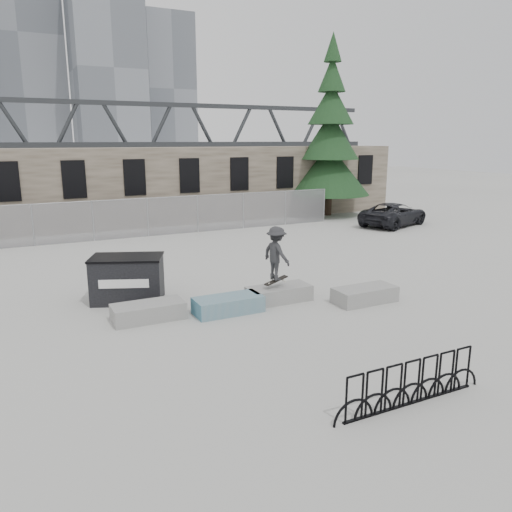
{
  "coord_description": "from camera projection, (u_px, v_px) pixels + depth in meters",
  "views": [
    {
      "loc": [
        -6.36,
        -13.08,
        4.98
      ],
      "look_at": [
        0.59,
        0.95,
        1.3
      ],
      "focal_mm": 35.0,
      "sensor_mm": 36.0,
      "label": 1
    }
  ],
  "objects": [
    {
      "name": "dumpster",
      "position": [
        128.0,
        279.0,
        15.59
      ],
      "size": [
        2.52,
        2.05,
        1.44
      ],
      "rotation": [
        0.0,
        0.0,
        -0.38
      ],
      "color": "black",
      "rests_on": "ground"
    },
    {
      "name": "stone_wall",
      "position": [
        130.0,
        187.0,
        28.95
      ],
      "size": [
        36.0,
        2.58,
        4.5
      ],
      "color": "brown",
      "rests_on": "ground"
    },
    {
      "name": "skateboarder",
      "position": [
        276.0,
        253.0,
        15.23
      ],
      "size": [
        0.83,
        1.18,
        1.79
      ],
      "rotation": [
        0.0,
        0.0,
        1.78
      ],
      "color": "#2A2A2D",
      "rests_on": "ground"
    },
    {
      "name": "bike_rack",
      "position": [
        412.0,
        383.0,
        9.5
      ],
      "size": [
        3.59,
        0.07,
        0.9
      ],
      "rotation": [
        0.0,
        0.0,
        0.0
      ],
      "color": "black",
      "rests_on": "ground"
    },
    {
      "name": "planter_offset",
      "position": [
        365.0,
        294.0,
        15.56
      ],
      "size": [
        2.0,
        0.9,
        0.48
      ],
      "color": "gray",
      "rests_on": "ground"
    },
    {
      "name": "suv",
      "position": [
        394.0,
        214.0,
        29.3
      ],
      "size": [
        5.33,
        3.74,
        1.35
      ],
      "primitive_type": "imported",
      "rotation": [
        0.0,
        0.0,
        1.91
      ],
      "color": "black",
      "rests_on": "ground"
    },
    {
      "name": "spruce_tree",
      "position": [
        330.0,
        147.0,
        32.45
      ],
      "size": [
        5.34,
        5.34,
        11.5
      ],
      "color": "#38281E",
      "rests_on": "ground"
    },
    {
      "name": "planter_far_left",
      "position": [
        148.0,
        311.0,
        14.04
      ],
      "size": [
        2.0,
        0.9,
        0.48
      ],
      "color": "gray",
      "rests_on": "ground"
    },
    {
      "name": "chainlink_fence",
      "position": [
        148.0,
        217.0,
        25.96
      ],
      "size": [
        22.06,
        0.06,
        2.02
      ],
      "color": "gray",
      "rests_on": "ground"
    },
    {
      "name": "planter_center_right",
      "position": [
        279.0,
        293.0,
        15.66
      ],
      "size": [
        2.0,
        0.9,
        0.48
      ],
      "color": "gray",
      "rests_on": "ground"
    },
    {
      "name": "skyline_towers",
      "position": [
        25.0,
        51.0,
        91.95
      ],
      "size": [
        58.0,
        28.0,
        48.0
      ],
      "color": "slate",
      "rests_on": "ground"
    },
    {
      "name": "truss_bridge",
      "position": [
        140.0,
        146.0,
        66.65
      ],
      "size": [
        70.0,
        3.0,
        9.8
      ],
      "color": "#2D3033",
      "rests_on": "ground"
    },
    {
      "name": "planter_center_left",
      "position": [
        228.0,
        304.0,
        14.62
      ],
      "size": [
        2.0,
        0.9,
        0.48
      ],
      "color": "#2C6B85",
      "rests_on": "ground"
    },
    {
      "name": "ground",
      "position": [
        253.0,
        305.0,
        15.3
      ],
      "size": [
        120.0,
        120.0,
        0.0
      ],
      "primitive_type": "plane",
      "color": "#B1B2AD",
      "rests_on": "ground"
    }
  ]
}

